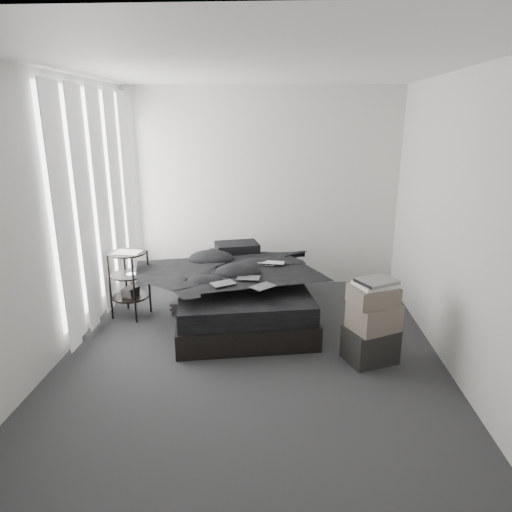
{
  "coord_description": "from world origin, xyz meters",
  "views": [
    {
      "loc": [
        0.26,
        -3.96,
        2.19
      ],
      "look_at": [
        0.0,
        0.8,
        0.75
      ],
      "focal_mm": 32.0,
      "sensor_mm": 36.0,
      "label": 1
    }
  ],
  "objects_px": {
    "laptop": "(271,258)",
    "side_stand": "(130,285)",
    "bed": "(241,307)",
    "box_lower": "(370,344)"
  },
  "relations": [
    {
      "from": "laptop",
      "to": "side_stand",
      "type": "bearing_deg",
      "value": -168.06
    },
    {
      "from": "bed",
      "to": "side_stand",
      "type": "relative_size",
      "value": 2.47
    },
    {
      "from": "side_stand",
      "to": "bed",
      "type": "bearing_deg",
      "value": 0.47
    },
    {
      "from": "box_lower",
      "to": "laptop",
      "type": "bearing_deg",
      "value": 133.52
    },
    {
      "from": "bed",
      "to": "laptop",
      "type": "relative_size",
      "value": 6.24
    },
    {
      "from": "bed",
      "to": "box_lower",
      "type": "bearing_deg",
      "value": -45.28
    },
    {
      "from": "bed",
      "to": "laptop",
      "type": "distance_m",
      "value": 0.65
    },
    {
      "from": "bed",
      "to": "box_lower",
      "type": "height_order",
      "value": "box_lower"
    },
    {
      "from": "bed",
      "to": "laptop",
      "type": "xyz_separation_m",
      "value": [
        0.33,
        0.11,
        0.55
      ]
    },
    {
      "from": "laptop",
      "to": "box_lower",
      "type": "bearing_deg",
      "value": -38.67
    }
  ]
}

